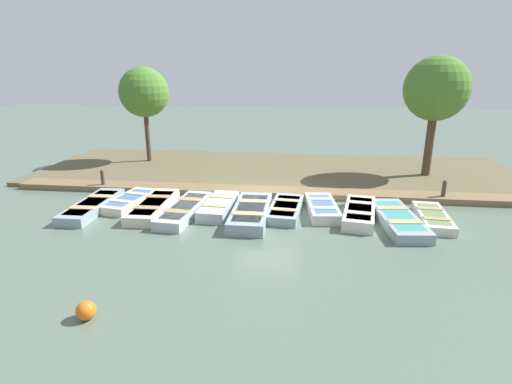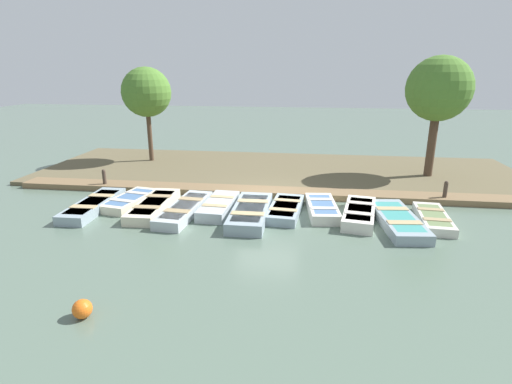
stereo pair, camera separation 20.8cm
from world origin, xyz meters
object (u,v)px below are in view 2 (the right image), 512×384
(buoy, at_px, (82,309))
(park_tree_left, at_px, (439,90))
(rowboat_0, at_px, (93,205))
(rowboat_10, at_px, (433,218))
(mooring_post_far, at_px, (445,192))
(rowboat_1, at_px, (130,200))
(park_tree_far_left, at_px, (146,93))
(rowboat_6, at_px, (285,209))
(rowboat_9, at_px, (398,220))
(rowboat_8, at_px, (359,213))
(rowboat_5, at_px, (251,212))
(rowboat_7, at_px, (322,208))
(rowboat_4, at_px, (219,206))
(mooring_post_near, at_px, (104,179))
(rowboat_3, at_px, (185,209))
(rowboat_2, at_px, (154,206))

(buoy, height_order, park_tree_left, park_tree_left)
(rowboat_0, bearing_deg, rowboat_10, 90.60)
(buoy, bearing_deg, mooring_post_far, 131.69)
(rowboat_1, distance_m, park_tree_far_left, 8.03)
(rowboat_6, relative_size, rowboat_9, 0.79)
(rowboat_8, distance_m, buoy, 9.50)
(rowboat_8, height_order, park_tree_far_left, park_tree_far_left)
(rowboat_5, bearing_deg, rowboat_9, 90.19)
(rowboat_8, relative_size, buoy, 7.28)
(rowboat_9, height_order, mooring_post_far, mooring_post_far)
(rowboat_0, relative_size, rowboat_6, 1.23)
(rowboat_9, distance_m, buoy, 10.13)
(rowboat_8, bearing_deg, rowboat_0, -78.40)
(rowboat_7, xyz_separation_m, rowboat_9, (0.84, 2.55, -0.01))
(rowboat_8, xyz_separation_m, rowboat_9, (0.42, 1.24, -0.03))
(rowboat_4, distance_m, rowboat_7, 3.87)
(rowboat_8, xyz_separation_m, park_tree_far_left, (-7.29, -10.62, 3.67))
(buoy, bearing_deg, park_tree_far_left, -164.12)
(rowboat_0, height_order, mooring_post_near, mooring_post_near)
(rowboat_0, bearing_deg, rowboat_9, 88.80)
(rowboat_4, bearing_deg, rowboat_3, -64.13)
(rowboat_2, height_order, mooring_post_near, mooring_post_near)
(rowboat_8, bearing_deg, park_tree_left, 156.22)
(rowboat_0, xyz_separation_m, rowboat_4, (-0.51, 4.76, 0.02))
(buoy, height_order, park_tree_far_left, park_tree_far_left)
(rowboat_3, xyz_separation_m, rowboat_9, (0.08, 7.58, -0.00))
(rowboat_5, height_order, buoy, rowboat_5)
(rowboat_2, xyz_separation_m, rowboat_6, (-0.34, 4.96, -0.02))
(rowboat_4, distance_m, rowboat_5, 1.42)
(rowboat_8, bearing_deg, mooring_post_near, -92.12)
(rowboat_9, xyz_separation_m, mooring_post_far, (-2.65, 2.31, 0.28))
(rowboat_2, distance_m, rowboat_6, 4.97)
(rowboat_1, bearing_deg, rowboat_2, 76.05)
(rowboat_1, height_order, park_tree_left, park_tree_left)
(rowboat_2, bearing_deg, rowboat_6, 92.74)
(park_tree_left, bearing_deg, rowboat_3, -58.63)
(rowboat_10, relative_size, park_tree_far_left, 0.53)
(rowboat_10, relative_size, mooring_post_near, 3.01)
(rowboat_0, height_order, mooring_post_far, mooring_post_far)
(rowboat_0, relative_size, park_tree_left, 0.62)
(rowboat_1, relative_size, rowboat_5, 0.79)
(rowboat_6, height_order, rowboat_7, rowboat_7)
(rowboat_1, distance_m, rowboat_8, 8.81)
(rowboat_6, xyz_separation_m, rowboat_9, (0.63, 3.90, 0.01))
(buoy, relative_size, park_tree_left, 0.07)
(rowboat_5, distance_m, rowboat_9, 5.11)
(rowboat_8, bearing_deg, rowboat_10, 98.88)
(rowboat_9, xyz_separation_m, rowboat_10, (-0.38, 1.28, -0.02))
(mooring_post_far, height_order, park_tree_left, park_tree_left)
(rowboat_9, relative_size, buoy, 8.57)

